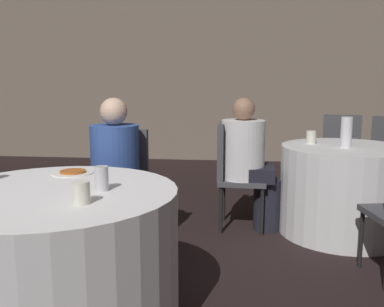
{
  "coord_description": "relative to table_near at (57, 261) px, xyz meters",
  "views": [
    {
      "loc": [
        0.81,
        -1.9,
        1.27
      ],
      "look_at": [
        0.54,
        0.62,
        0.84
      ],
      "focal_mm": 40.0,
      "sensor_mm": 36.0,
      "label": 1
    }
  ],
  "objects": [
    {
      "name": "pizza_plate_near",
      "position": [
        -0.05,
        0.39,
        0.38
      ],
      "size": [
        0.24,
        0.24,
        0.02
      ],
      "color": "white",
      "rests_on": "table_near"
    },
    {
      "name": "person_white_shirt",
      "position": [
        1.01,
        1.65,
        0.22
      ],
      "size": [
        0.52,
        0.37,
        1.13
      ],
      "rotation": [
        0.0,
        0.0,
        -1.61
      ],
      "color": "black",
      "rests_on": "ground_plane"
    },
    {
      "name": "person_blue_shirt",
      "position": [
        0.04,
        0.87,
        0.22
      ],
      "size": [
        0.34,
        0.51,
        1.16
      ],
      "rotation": [
        0.0,
        0.0,
        -3.19
      ],
      "color": "#4C4238",
      "rests_on": "ground_plane"
    },
    {
      "name": "chair_far_north",
      "position": [
        1.97,
        2.55,
        0.17
      ],
      "size": [
        0.47,
        0.47,
        0.92
      ],
      "rotation": [
        0.0,
        0.0,
        -3.34
      ],
      "color": "#47474C",
      "rests_on": "ground_plane"
    },
    {
      "name": "cup_near",
      "position": [
        0.22,
        -0.21,
        0.42
      ],
      "size": [
        0.08,
        0.08,
        0.1
      ],
      "color": "silver",
      "rests_on": "table_near"
    },
    {
      "name": "cup_far",
      "position": [
        1.53,
        1.76,
        0.42
      ],
      "size": [
        0.08,
        0.08,
        0.11
      ],
      "color": "silver",
      "rests_on": "table_far"
    },
    {
      "name": "wall_back",
      "position": [
        0.08,
        4.86,
        1.03
      ],
      "size": [
        16.0,
        0.06,
        2.8
      ],
      "color": "gray",
      "rests_on": "ground_plane"
    },
    {
      "name": "chair_far_west",
      "position": [
        0.85,
        1.66,
        0.17
      ],
      "size": [
        0.42,
        0.41,
        0.92
      ],
      "rotation": [
        0.0,
        0.0,
        -1.61
      ],
      "color": "#47474C",
      "rests_on": "ground_plane"
    },
    {
      "name": "soda_can_silver",
      "position": [
        0.24,
        0.03,
        0.43
      ],
      "size": [
        0.07,
        0.07,
        0.12
      ],
      "color": "silver",
      "rests_on": "table_near"
    },
    {
      "name": "table_far",
      "position": [
        1.79,
        1.62,
        0.0
      ],
      "size": [
        1.05,
        1.05,
        0.74
      ],
      "color": "white",
      "rests_on": "ground_plane"
    },
    {
      "name": "bottle_far",
      "position": [
        1.77,
        1.56,
        0.49
      ],
      "size": [
        0.09,
        0.09,
        0.25
      ],
      "color": "white",
      "rests_on": "table_far"
    },
    {
      "name": "table_near",
      "position": [
        0.0,
        0.0,
        0.0
      ],
      "size": [
        1.23,
        1.23,
        0.74
      ],
      "color": "white",
      "rests_on": "ground_plane"
    },
    {
      "name": "chair_near_north",
      "position": [
        0.05,
        1.03,
        0.17
      ],
      "size": [
        0.42,
        0.42,
        0.92
      ],
      "rotation": [
        0.0,
        0.0,
        -3.19
      ],
      "color": "#47474C",
      "rests_on": "ground_plane"
    }
  ]
}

